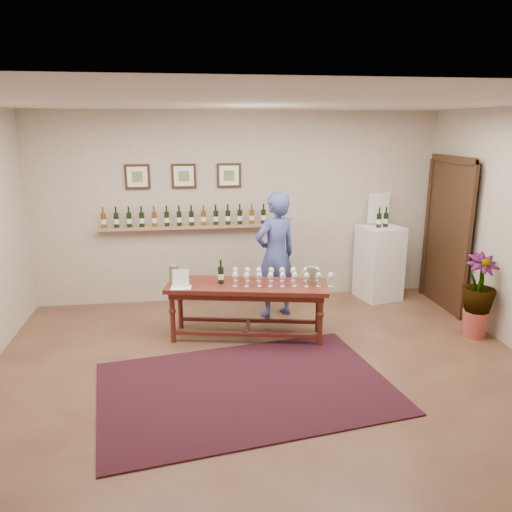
{
  "coord_description": "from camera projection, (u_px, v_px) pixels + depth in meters",
  "views": [
    {
      "loc": [
        -0.82,
        -4.79,
        2.59
      ],
      "look_at": [
        0.0,
        0.8,
        1.1
      ],
      "focal_mm": 35.0,
      "sensor_mm": 36.0,
      "label": 1
    }
  ],
  "objects": [
    {
      "name": "ground",
      "position": [
        267.0,
        374.0,
        5.36
      ],
      "size": [
        6.0,
        6.0,
        0.0
      ],
      "primitive_type": "plane",
      "color": "#4F2D23",
      "rests_on": "ground"
    },
    {
      "name": "room_shell",
      "position": [
        391.0,
        231.0,
        7.15
      ],
      "size": [
        6.0,
        6.0,
        6.0
      ],
      "color": "beige",
      "rests_on": "ground"
    },
    {
      "name": "rug",
      "position": [
        246.0,
        387.0,
        5.06
      ],
      "size": [
        3.16,
        2.35,
        0.02
      ],
      "primitive_type": "cube",
      "rotation": [
        0.0,
        0.0,
        0.15
      ],
      "color": "#4A140D",
      "rests_on": "ground"
    },
    {
      "name": "tasting_table",
      "position": [
        247.0,
        292.0,
        6.15
      ],
      "size": [
        2.05,
        1.02,
        0.7
      ],
      "rotation": [
        0.0,
        0.0,
        -0.21
      ],
      "color": "#411310",
      "rests_on": "ground"
    },
    {
      "name": "table_glasses",
      "position": [
        277.0,
        276.0,
        6.12
      ],
      "size": [
        1.37,
        0.51,
        0.19
      ],
      "primitive_type": null,
      "rotation": [
        0.0,
        0.0,
        -0.16
      ],
      "color": "white",
      "rests_on": "tasting_table"
    },
    {
      "name": "table_bottles",
      "position": [
        221.0,
        272.0,
        6.15
      ],
      "size": [
        0.27,
        0.19,
        0.27
      ],
      "primitive_type": null,
      "rotation": [
        0.0,
        0.0,
        -0.19
      ],
      "color": "black",
      "rests_on": "tasting_table"
    },
    {
      "name": "pitcher_left",
      "position": [
        174.0,
        274.0,
        6.14
      ],
      "size": [
        0.17,
        0.17,
        0.22
      ],
      "primitive_type": null,
      "rotation": [
        0.0,
        0.0,
        -0.26
      ],
      "color": "#5E6740",
      "rests_on": "tasting_table"
    },
    {
      "name": "pitcher_right",
      "position": [
        311.0,
        275.0,
        6.13
      ],
      "size": [
        0.17,
        0.17,
        0.21
      ],
      "primitive_type": null,
      "rotation": [
        0.0,
        0.0,
        -0.29
      ],
      "color": "#5E6740",
      "rests_on": "tasting_table"
    },
    {
      "name": "menu_card",
      "position": [
        181.0,
        279.0,
        5.97
      ],
      "size": [
        0.25,
        0.19,
        0.22
      ],
      "primitive_type": "cube",
      "rotation": [
        0.0,
        0.0,
        -0.08
      ],
      "color": "white",
      "rests_on": "tasting_table"
    },
    {
      "name": "display_pedestal",
      "position": [
        379.0,
        263.0,
        7.59
      ],
      "size": [
        0.67,
        0.67,
        1.12
      ],
      "primitive_type": "cube",
      "rotation": [
        0.0,
        0.0,
        0.23
      ],
      "color": "white",
      "rests_on": "ground"
    },
    {
      "name": "pedestal_bottles",
      "position": [
        383.0,
        216.0,
        7.36
      ],
      "size": [
        0.33,
        0.16,
        0.32
      ],
      "primitive_type": null,
      "rotation": [
        0.0,
        0.0,
        0.23
      ],
      "color": "black",
      "rests_on": "display_pedestal"
    },
    {
      "name": "info_sign",
      "position": [
        379.0,
        208.0,
        7.55
      ],
      "size": [
        0.36,
        0.1,
        0.5
      ],
      "primitive_type": "cube",
      "rotation": [
        0.0,
        0.0,
        0.23
      ],
      "color": "white",
      "rests_on": "display_pedestal"
    },
    {
      "name": "potted_plant",
      "position": [
        478.0,
        296.0,
        6.17
      ],
      "size": [
        0.53,
        0.53,
        0.93
      ],
      "rotation": [
        0.0,
        0.0,
        0.09
      ],
      "color": "#A74537",
      "rests_on": "ground"
    },
    {
      "name": "person",
      "position": [
        276.0,
        255.0,
        6.79
      ],
      "size": [
        0.74,
        0.63,
        1.73
      ],
      "primitive_type": "imported",
      "rotation": [
        0.0,
        0.0,
        3.54
      ],
      "color": "#3C4B8E",
      "rests_on": "ground"
    }
  ]
}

